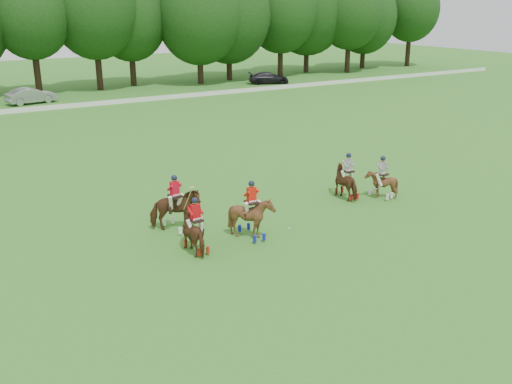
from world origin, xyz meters
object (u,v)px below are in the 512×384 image
polo_ball (289,229)px  polo_stripe_a (347,182)px  polo_red_b (176,210)px  polo_red_c (252,217)px  polo_red_a (196,232)px  car_right (269,78)px  polo_stripe_b (381,183)px  car_mid (31,96)px

polo_ball → polo_stripe_a: bearing=22.2°
polo_red_b → polo_red_c: 3.38m
polo_red_a → polo_red_c: polo_red_a is taller
car_right → polo_stripe_b: 42.83m
polo_red_a → car_right: bearing=54.0°
polo_red_c → polo_ball: 2.05m
polo_red_b → polo_stripe_b: size_ratio=1.14×
car_mid → car_right: size_ratio=0.97×
polo_red_b → polo_stripe_a: polo_red_b is taller
car_mid → polo_red_b: 37.38m
car_mid → polo_red_c: size_ratio=1.88×
car_mid → polo_ball: size_ratio=52.00×
polo_stripe_a → polo_ball: (-4.90, -2.00, -0.80)m
polo_red_b → polo_stripe_b: 10.65m
polo_red_a → polo_stripe_a: 9.56m
car_mid → car_right: 27.47m
polo_red_b → car_mid: bearing=88.1°
car_right → polo_red_b: (-28.71, -37.36, 0.21)m
car_right → polo_red_a: (-28.95, -39.86, 0.11)m
polo_red_b → polo_stripe_a: bearing=-3.3°
car_mid → polo_red_c: polo_red_c is taller
polo_stripe_a → polo_ball: bearing=-157.8°
polo_stripe_a → polo_ball: 5.36m
car_right → polo_ball: bearing=169.7°
polo_red_a → polo_red_c: bearing=1.7°
polo_red_a → polo_red_b: 2.51m
car_right → polo_stripe_b: size_ratio=2.22×
polo_red_c → car_right: bearing=56.5°
car_mid → polo_stripe_a: (7.87, -37.88, 0.07)m
polo_red_a → polo_stripe_b: bearing=5.6°
polo_red_a → polo_red_c: (2.60, 0.08, 0.11)m
car_right → polo_stripe_b: bearing=176.2°
polo_red_b → polo_red_c: size_ratio=1.00×
car_mid → polo_ball: 40.00m
car_right → polo_red_a: bearing=165.3°
polo_stripe_a → polo_stripe_b: polo_stripe_a is taller
polo_stripe_a → car_right: bearing=62.6°
polo_red_c → polo_stripe_a: 7.02m
polo_red_a → polo_ball: 4.51m
car_mid → polo_red_b: polo_red_b is taller
polo_red_a → car_mid: bearing=87.9°
polo_red_b → polo_red_a: bearing=-95.4°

